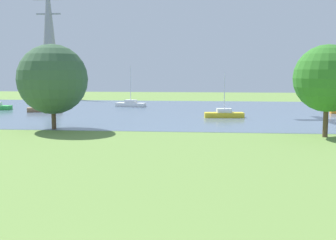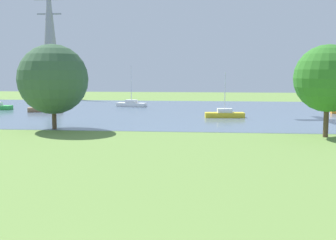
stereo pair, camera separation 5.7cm
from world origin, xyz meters
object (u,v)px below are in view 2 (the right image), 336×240
electricity_pylon (50,37)px  sailboat_yellow (225,114)px  tree_east_far (328,78)px  sailboat_white (131,104)px  sailboat_brown (46,108)px  tree_mid_shore (53,79)px

electricity_pylon → sailboat_yellow: bearing=-44.6°
tree_east_far → electricity_pylon: electricity_pylon is taller
sailboat_white → sailboat_brown: (-10.52, -9.13, 0.02)m
sailboat_white → tree_east_far: 36.59m
tree_mid_shore → electricity_pylon: electricity_pylon is taller
sailboat_white → sailboat_yellow: bearing=-44.4°
sailboat_white → sailboat_brown: sailboat_brown is taller
tree_mid_shore → tree_east_far: 25.53m
tree_east_far → electricity_pylon: bearing=131.5°
sailboat_white → tree_mid_shore: size_ratio=0.79×
sailboat_white → tree_mid_shore: tree_mid_shore is taller
sailboat_yellow → sailboat_brown: (-24.83, 4.89, 0.03)m
sailboat_yellow → tree_east_far: 17.24m
electricity_pylon → sailboat_brown: bearing=-70.4°
tree_east_far → sailboat_yellow: bearing=119.8°
sailboat_brown → tree_mid_shore: bearing=-65.5°
tree_mid_shore → electricity_pylon: (-18.39, 46.96, 7.93)m
sailboat_white → tree_east_far: bearing=-51.6°
sailboat_white → tree_mid_shore: bearing=-96.3°
sailboat_brown → sailboat_white: bearing=41.0°
tree_mid_shore → tree_east_far: tree_mid_shore is taller
sailboat_white → electricity_pylon: electricity_pylon is taller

